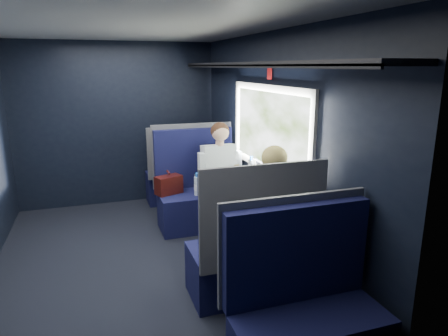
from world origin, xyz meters
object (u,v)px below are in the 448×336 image
object	(u,v)px
laptop	(257,176)
bottle_small	(251,167)
seat_bay_far	(251,254)
man	(221,172)
seat_row_front	(182,175)
seat_bay_near	(197,193)
cup	(244,173)
table	(236,193)
seat_row_back	(306,317)
woman	(271,209)

from	to	relation	value
laptop	bottle_small	size ratio (longest dim) A/B	1.26
seat_bay_far	man	distance (m)	1.62
seat_row_front	bottle_small	distance (m)	1.61
seat_bay_near	cup	size ratio (longest dim) A/B	13.61
seat_row_front	laptop	bearing A→B (deg)	-74.38
table	laptop	distance (m)	0.34
seat_bay_near	seat_row_front	distance (m)	0.92
table	seat_row_front	bearing A→B (deg)	95.80
seat_bay_far	cup	bearing A→B (deg)	71.42
seat_bay_far	seat_row_back	xyz separation A→B (m)	(0.00, -0.92, -0.00)
seat_bay_near	laptop	size ratio (longest dim) A/B	4.21
man	bottle_small	bearing A→B (deg)	-58.85
man	bottle_small	world-z (taller)	man
woman	seat_row_back	bearing A→B (deg)	-102.93
seat_row_back	cup	bearing A→B (deg)	79.21
bottle_small	cup	world-z (taller)	bottle_small
table	woman	distance (m)	0.71
table	cup	bearing A→B (deg)	56.08
seat_bay_far	seat_bay_near	bearing A→B (deg)	90.42
seat_bay_near	seat_row_back	xyz separation A→B (m)	(0.01, -2.67, -0.01)
seat_row_back	woman	world-z (taller)	woman
seat_bay_near	woman	bearing A→B (deg)	-80.57
woman	seat_row_front	bearing A→B (deg)	95.70
table	seat_row_front	size ratio (longest dim) A/B	0.86
seat_bay_far	bottle_small	xyz separation A→B (m)	(0.48, 1.19, 0.43)
bottle_small	cup	bearing A→B (deg)	169.50
woman	table	bearing A→B (deg)	95.45
cup	seat_row_front	bearing A→B (deg)	105.49
seat_row_front	cup	bearing A→B (deg)	-74.51
seat_bay_far	seat_row_front	xyz separation A→B (m)	(0.00, 2.67, -0.00)
man	bottle_small	size ratio (longest dim) A/B	5.59
cup	man	bearing A→B (deg)	113.00
table	man	size ratio (longest dim) A/B	0.76
seat_bay_far	seat_row_back	size ratio (longest dim) A/B	1.09
seat_row_front	cup	xyz separation A→B (m)	(0.41, -1.46, 0.38)
woman	laptop	xyz separation A→B (m)	(0.22, 0.82, 0.07)
seat_row_front	bottle_small	xyz separation A→B (m)	(0.48, -1.48, 0.43)
laptop	seat_row_back	bearing A→B (deg)	-103.85
man	seat_row_back	bearing A→B (deg)	-95.72
man	woman	distance (m)	1.41
laptop	cup	xyz separation A→B (m)	(-0.06, 0.22, -0.01)
seat_bay_far	laptop	size ratio (longest dim) A/B	4.21
laptop	man	bearing A→B (deg)	110.65
woman	bottle_small	bearing A→B (deg)	77.36
seat_bay_near	woman	size ratio (longest dim) A/B	0.95
seat_row_back	table	bearing A→B (deg)	84.20
woman	laptop	world-z (taller)	woman
table	seat_bay_far	distance (m)	0.93
seat_bay_near	laptop	distance (m)	0.98
table	man	bearing A→B (deg)	84.48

